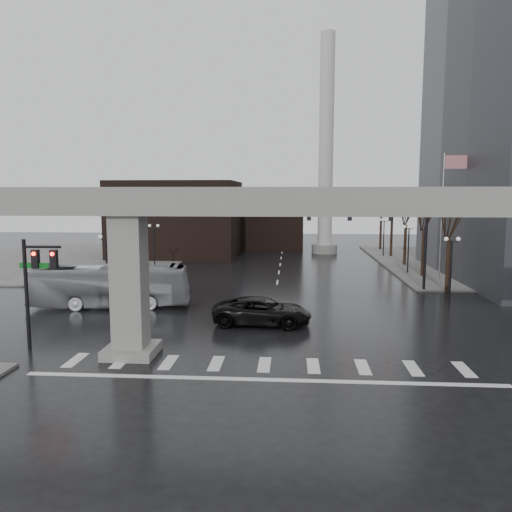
{
  "coord_description": "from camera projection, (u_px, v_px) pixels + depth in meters",
  "views": [
    {
      "loc": [
        1.25,
        -24.7,
        8.39
      ],
      "look_at": [
        -0.92,
        6.18,
        4.5
      ],
      "focal_mm": 35.0,
      "sensor_mm": 36.0,
      "label": 1
    }
  ],
  "objects": [
    {
      "name": "ground",
      "position": [
        265.0,
        358.0,
        25.58
      ],
      "size": [
        160.0,
        160.0,
        0.0
      ],
      "primitive_type": "plane",
      "color": "black",
      "rests_on": "ground"
    },
    {
      "name": "sidewalk_ne",
      "position": [
        499.0,
        264.0,
        59.39
      ],
      "size": [
        28.0,
        36.0,
        0.15
      ],
      "primitive_type": "cube",
      "color": "slate",
      "rests_on": "ground"
    },
    {
      "name": "sidewalk_nw",
      "position": [
        75.0,
        260.0,
        63.01
      ],
      "size": [
        28.0,
        36.0,
        0.15
      ],
      "primitive_type": "cube",
      "color": "slate",
      "rests_on": "ground"
    },
    {
      "name": "elevated_guideway",
      "position": [
        291.0,
        224.0,
        24.63
      ],
      "size": [
        48.0,
        2.6,
        8.7
      ],
      "color": "gray",
      "rests_on": "ground"
    },
    {
      "name": "building_far_left",
      "position": [
        178.0,
        219.0,
        67.5
      ],
      "size": [
        16.0,
        14.0,
        10.0
      ],
      "primitive_type": "cube",
      "color": "black",
      "rests_on": "ground"
    },
    {
      "name": "building_far_mid",
      "position": [
        270.0,
        222.0,
        76.69
      ],
      "size": [
        10.0,
        10.0,
        8.0
      ],
      "primitive_type": "cube",
      "color": "black",
      "rests_on": "ground"
    },
    {
      "name": "smokestack",
      "position": [
        326.0,
        157.0,
        69.02
      ],
      "size": [
        3.6,
        3.6,
        30.0
      ],
      "color": "beige",
      "rests_on": "ground"
    },
    {
      "name": "signal_mast_arm",
      "position": [
        381.0,
        223.0,
        42.83
      ],
      "size": [
        12.12,
        0.43,
        8.0
      ],
      "color": "black",
      "rests_on": "ground"
    },
    {
      "name": "signal_left_pole",
      "position": [
        36.0,
        275.0,
        26.42
      ],
      "size": [
        2.3,
        0.3,
        6.0
      ],
      "color": "black",
      "rests_on": "ground"
    },
    {
      "name": "flagpole_assembly",
      "position": [
        446.0,
        203.0,
        45.35
      ],
      "size": [
        2.06,
        0.12,
        12.0
      ],
      "color": "silver",
      "rests_on": "ground"
    },
    {
      "name": "lamp_right_0",
      "position": [
        451.0,
        258.0,
        38.06
      ],
      "size": [
        1.22,
        0.32,
        5.11
      ],
      "color": "black",
      "rests_on": "ground"
    },
    {
      "name": "lamp_right_1",
      "position": [
        409.0,
        241.0,
        51.92
      ],
      "size": [
        1.22,
        0.32,
        5.11
      ],
      "color": "black",
      "rests_on": "ground"
    },
    {
      "name": "lamp_right_2",
      "position": [
        384.0,
        231.0,
        65.78
      ],
      "size": [
        1.22,
        0.32,
        5.11
      ],
      "color": "black",
      "rests_on": "ground"
    },
    {
      "name": "lamp_left_0",
      "position": [
        106.0,
        255.0,
        39.94
      ],
      "size": [
        1.22,
        0.32,
        5.11
      ],
      "color": "black",
      "rests_on": "ground"
    },
    {
      "name": "lamp_left_1",
      "position": [
        154.0,
        239.0,
        53.8
      ],
      "size": [
        1.22,
        0.32,
        5.11
      ],
      "color": "black",
      "rests_on": "ground"
    },
    {
      "name": "lamp_left_2",
      "position": [
        182.0,
        230.0,
        67.66
      ],
      "size": [
        1.22,
        0.32,
        5.11
      ],
      "color": "black",
      "rests_on": "ground"
    },
    {
      "name": "tree_right_0",
      "position": [
        448.0,
        260.0,
        42.05
      ],
      "size": [
        1.09,
        1.58,
        7.5
      ],
      "color": "black",
      "rests_on": "ground"
    },
    {
      "name": "tree_right_1",
      "position": [
        423.0,
        249.0,
        49.96
      ],
      "size": [
        1.09,
        1.61,
        7.67
      ],
      "color": "black",
      "rests_on": "ground"
    },
    {
      "name": "tree_right_2",
      "position": [
        405.0,
        241.0,
        57.87
      ],
      "size": [
        1.1,
        1.63,
        7.85
      ],
      "color": "black",
      "rests_on": "ground"
    },
    {
      "name": "tree_right_3",
      "position": [
        392.0,
        235.0,
        65.78
      ],
      "size": [
        1.11,
        1.66,
        8.02
      ],
      "color": "black",
      "rests_on": "ground"
    },
    {
      "name": "tree_right_4",
      "position": [
        381.0,
        230.0,
        73.69
      ],
      "size": [
        1.12,
        1.69,
        8.19
      ],
      "color": "black",
      "rests_on": "ground"
    },
    {
      "name": "pickup_truck",
      "position": [
        262.0,
        311.0,
        32.02
      ],
      "size": [
        6.46,
        3.26,
        1.75
      ],
      "primitive_type": "imported",
      "rotation": [
        0.0,
        0.0,
        1.51
      ],
      "color": "black",
      "rests_on": "ground"
    },
    {
      "name": "city_bus",
      "position": [
        110.0,
        286.0,
        36.91
      ],
      "size": [
        11.78,
        4.17,
        3.21
      ],
      "primitive_type": "imported",
      "rotation": [
        0.0,
        0.0,
        1.7
      ],
      "color": "#B3B4B8",
      "rests_on": "ground"
    }
  ]
}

